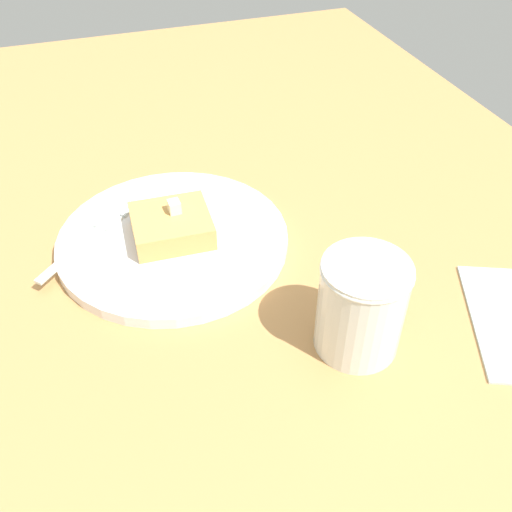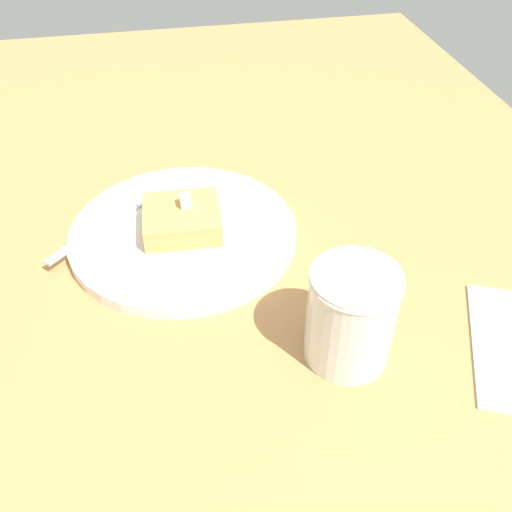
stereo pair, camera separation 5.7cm
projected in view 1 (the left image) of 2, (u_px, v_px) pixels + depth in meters
table_surface at (129, 207)px, 72.91cm from camera, size 116.02×116.02×2.88cm
plate at (173, 239)px, 64.58cm from camera, size 25.98×25.98×1.32cm
toast_slice_center at (172, 226)px, 63.33cm from camera, size 8.88×8.28×2.69cm
butter_pat_primary at (174, 207)px, 62.55cm from camera, size 1.33×1.47×1.40cm
fork at (94, 233)px, 64.13cm from camera, size 12.44×12.21×0.36cm
syrup_jar at (360, 310)px, 51.20cm from camera, size 8.05×8.05×9.68cm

